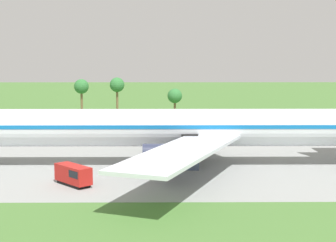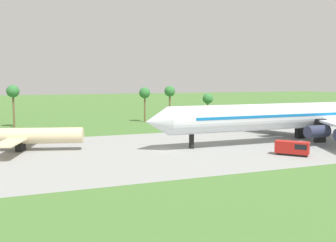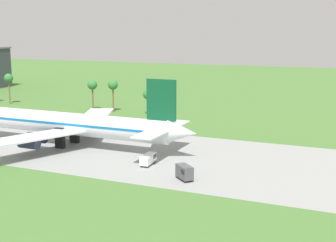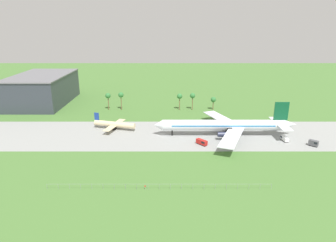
{
  "view_description": "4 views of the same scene",
  "coord_description": "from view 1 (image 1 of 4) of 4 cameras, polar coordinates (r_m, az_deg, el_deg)",
  "views": [
    {
      "loc": [
        31.01,
        -78.16,
        15.81
      ],
      "look_at": [
        31.77,
        -1.15,
        6.75
      ],
      "focal_mm": 55.0,
      "sensor_mm": 36.0,
      "label": 1
    },
    {
      "loc": [
        -25.33,
        -68.36,
        13.65
      ],
      "look_at": [
        0.32,
        -1.15,
        5.75
      ],
      "focal_mm": 40.0,
      "sensor_mm": 36.0,
      "label": 2
    },
    {
      "loc": [
        105.81,
        -98.07,
        28.85
      ],
      "look_at": [
        63.22,
        -1.15,
        8.57
      ],
      "focal_mm": 50.0,
      "sensor_mm": 36.0,
      "label": 3
    },
    {
      "loc": [
        3.16,
        -148.89,
        56.38
      ],
      "look_at": [
        2.57,
        5.0,
        6.0
      ],
      "focal_mm": 32.0,
      "sensor_mm": 36.0,
      "label": 4
    }
  ],
  "objects": [
    {
      "name": "jet_airliner",
      "position": [
        77.71,
        1.22,
        -0.78
      ],
      "size": [
        74.48,
        59.57,
        18.18
      ],
      "color": "silver",
      "rests_on": "ground_plane"
    },
    {
      "name": "catering_van",
      "position": [
        66.69,
        -10.38,
        -5.89
      ],
      "size": [
        5.41,
        5.7,
        2.58
      ],
      "color": "black",
      "rests_on": "ground_plane"
    },
    {
      "name": "palm_tree_row",
      "position": [
        130.31,
        -14.54,
        3.55
      ],
      "size": [
        74.94,
        3.6,
        12.26
      ],
      "color": "brown",
      "rests_on": "ground_plane"
    }
  ]
}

